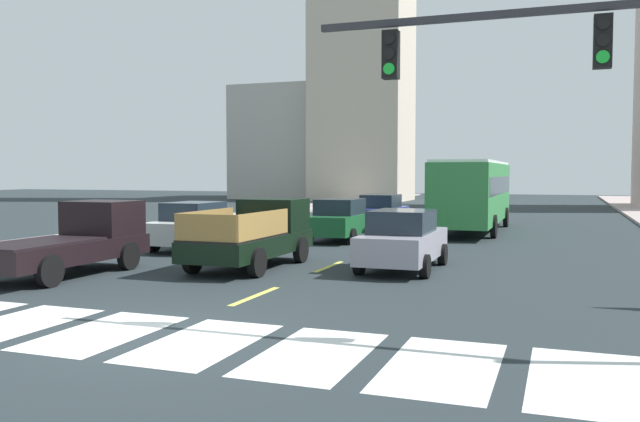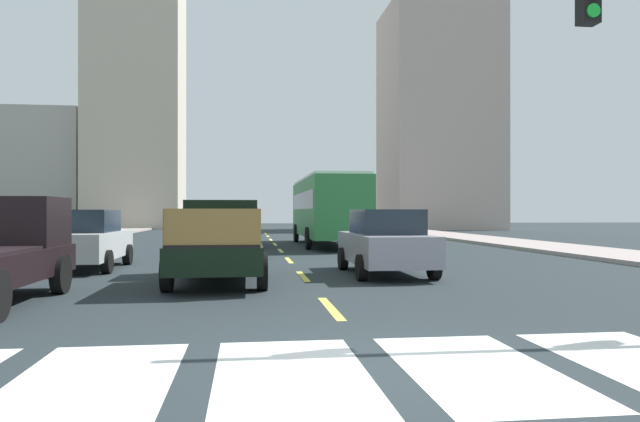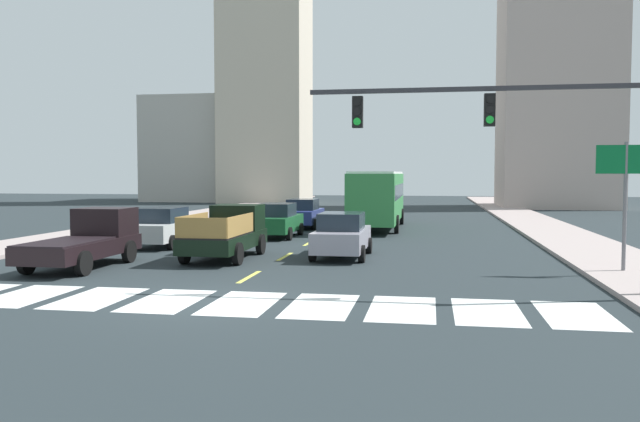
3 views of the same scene
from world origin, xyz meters
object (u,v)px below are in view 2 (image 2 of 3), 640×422
object	(u,v)px
pickup_stakebed	(220,242)
sedan_near_left	(237,229)
city_bus	(327,206)
sedan_near_right	(230,233)
sedan_mid	(86,240)
sedan_far	(385,242)

from	to	relation	value
pickup_stakebed	sedan_near_left	world-z (taller)	pickup_stakebed
city_bus	sedan_near_right	size ratio (longest dim) A/B	2.45
sedan_mid	sedan_near_right	bearing A→B (deg)	48.22
sedan_near_left	sedan_mid	size ratio (longest dim) A/B	1.00
sedan_far	sedan_mid	world-z (taller)	same
city_bus	sedan_far	size ratio (longest dim) A/B	2.45
pickup_stakebed	sedan_far	world-z (taller)	pickup_stakebed
pickup_stakebed	sedan_near_left	xyz separation A→B (m)	(0.22, 13.71, -0.08)
pickup_stakebed	sedan_far	size ratio (longest dim) A/B	1.18
pickup_stakebed	city_bus	xyz separation A→B (m)	(4.59, 14.06, 1.02)
pickup_stakebed	sedan_mid	xyz separation A→B (m)	(-3.96, 3.15, -0.08)
sedan_near_right	pickup_stakebed	bearing A→B (deg)	-88.33
sedan_far	sedan_near_right	world-z (taller)	same
city_bus	sedan_near_left	xyz separation A→B (m)	(-4.37, -0.35, -1.09)
pickup_stakebed	sedan_mid	size ratio (longest dim) A/B	1.18
city_bus	sedan_far	bearing A→B (deg)	-93.22
sedan_far	sedan_near_right	xyz separation A→B (m)	(-4.26, 7.19, 0.00)
city_bus	sedan_mid	bearing A→B (deg)	-130.04
city_bus	sedan_near_left	distance (m)	4.52
city_bus	sedan_mid	xyz separation A→B (m)	(-8.54, -10.90, -1.09)
pickup_stakebed	sedan_far	bearing A→B (deg)	6.64
pickup_stakebed	sedan_near_right	bearing A→B (deg)	87.01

